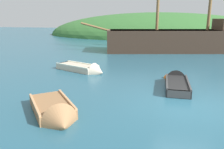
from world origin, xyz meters
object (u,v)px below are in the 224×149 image
at_px(rowboat_outer_right, 55,113).
at_px(rowboat_center, 84,69).
at_px(sailing_ship, 185,43).
at_px(rowboat_far, 176,84).
at_px(buoy_orange, 167,78).

bearing_deg(rowboat_outer_right, rowboat_center, 151.66).
bearing_deg(sailing_ship, rowboat_center, 43.20).
bearing_deg(rowboat_far, sailing_ship, -6.25).
relative_size(sailing_ship, rowboat_outer_right, 5.94).
distance_m(rowboat_center, buoy_orange, 5.33).
height_order(sailing_ship, rowboat_center, sailing_ship).
distance_m(rowboat_outer_right, rowboat_far, 6.43).
bearing_deg(buoy_orange, rowboat_center, 176.33).
xyz_separation_m(rowboat_outer_right, rowboat_far, (4.24, 4.84, 0.01)).
bearing_deg(rowboat_outer_right, rowboat_far, 97.17).
xyz_separation_m(sailing_ship, rowboat_outer_right, (-5.21, -17.48, -0.72)).
bearing_deg(rowboat_center, rowboat_outer_right, -55.63).
bearing_deg(rowboat_center, sailing_ship, 79.16).
relative_size(rowboat_far, buoy_orange, 7.90).
height_order(rowboat_center, rowboat_far, rowboat_center).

